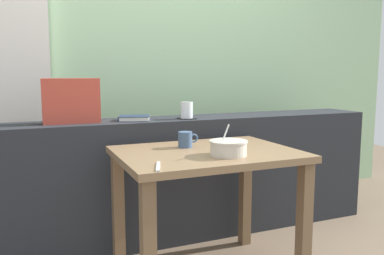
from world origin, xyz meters
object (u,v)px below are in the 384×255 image
juice_glass (187,111)px  throw_pillow (71,101)px  breakfast_table (207,174)px  coaster_square (187,118)px  closed_book (134,118)px  soup_bowl (228,148)px  fork_utensil (158,166)px  ceramic_mug (186,139)px

juice_glass → throw_pillow: size_ratio=0.32×
breakfast_table → coaster_square: coaster_square is taller
juice_glass → closed_book: bearing=172.8°
breakfast_table → juice_glass: bearing=79.4°
juice_glass → soup_bowl: juice_glass is taller
fork_utensil → juice_glass: bearing=79.3°
breakfast_table → fork_utensil: size_ratio=5.36×
closed_book → soup_bowl: bearing=-67.9°
fork_utensil → throw_pillow: bearing=127.0°
juice_glass → throw_pillow: bearing=174.5°
breakfast_table → fork_utensil: (-0.34, -0.25, 0.13)m
fork_utensil → breakfast_table: bearing=55.1°
breakfast_table → ceramic_mug: 0.22m
ceramic_mug → coaster_square: bearing=67.1°
juice_glass → soup_bowl: size_ratio=0.56×
closed_book → throw_pillow: size_ratio=0.70×
closed_book → throw_pillow: (-0.37, 0.03, 0.12)m
coaster_square → soup_bowl: soup_bowl is taller
throw_pillow → fork_utensil: 0.90m
breakfast_table → closed_book: closed_book is taller
closed_book → throw_pillow: bearing=176.0°
coaster_square → ceramic_mug: 0.42m
juice_glass → ceramic_mug: bearing=-112.9°
ceramic_mug → juice_glass: bearing=67.1°
juice_glass → fork_utensil: 0.89m
coaster_square → closed_book: 0.34m
breakfast_table → coaster_square: (0.10, 0.51, 0.23)m
closed_book → fork_utensil: 0.82m
throw_pillow → ceramic_mug: throw_pillow is taller
closed_book → ceramic_mug: (0.17, -0.42, -0.08)m
juice_glass → ceramic_mug: (-0.16, -0.38, -0.12)m
closed_book → fork_utensil: (-0.11, -0.80, -0.12)m
soup_bowl → ceramic_mug: (-0.11, 0.28, 0.01)m
throw_pillow → ceramic_mug: (0.54, -0.45, -0.20)m
fork_utensil → ceramic_mug: 0.47m
breakfast_table → juice_glass: 0.59m
breakfast_table → fork_utensil: bearing=-144.3°
closed_book → soup_bowl: soup_bowl is taller
breakfast_table → throw_pillow: 0.91m
breakfast_table → juice_glass: (0.10, 0.51, 0.28)m
closed_book → throw_pillow: 0.39m
throw_pillow → soup_bowl: (0.65, -0.73, -0.20)m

